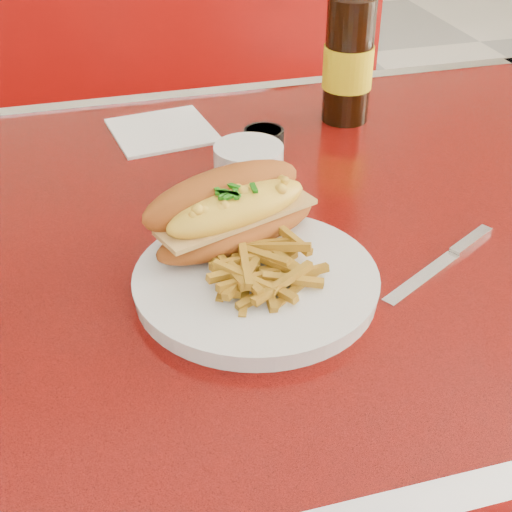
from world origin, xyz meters
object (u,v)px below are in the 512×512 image
object	(u,v)px
diner_table	(246,330)
booth_bench_far	(162,223)
knife	(449,257)
beer_bottle	(349,49)
fork	(220,240)
sauce_cup_right	(264,138)
dinner_plate	(256,281)
gravy_ramekin	(249,163)
mac_hoagie	(232,211)

from	to	relation	value
diner_table	booth_bench_far	distance (m)	0.87
knife	beer_bottle	bearing A→B (deg)	55.88
booth_bench_far	fork	xyz separation A→B (m)	(-0.04, -0.87, 0.50)
diner_table	beer_bottle	distance (m)	0.42
beer_bottle	knife	world-z (taller)	beer_bottle
knife	sauce_cup_right	bearing A→B (deg)	80.41
fork	sauce_cup_right	distance (m)	0.26
fork	dinner_plate	bearing A→B (deg)	-153.68
booth_bench_far	gravy_ramekin	bearing A→B (deg)	-87.69
mac_hoagie	gravy_ramekin	distance (m)	0.16
sauce_cup_right	knife	size ratio (longest dim) A/B	0.42
beer_bottle	booth_bench_far	bearing A→B (deg)	110.76
beer_bottle	gravy_ramekin	bearing A→B (deg)	-141.20
diner_table	beer_bottle	size ratio (longest dim) A/B	4.42
knife	gravy_ramekin	bearing A→B (deg)	95.63
diner_table	knife	world-z (taller)	knife
diner_table	gravy_ramekin	size ratio (longest dim) A/B	13.82
beer_bottle	dinner_plate	bearing A→B (deg)	-122.79
booth_bench_far	gravy_ramekin	distance (m)	0.88
diner_table	gravy_ramekin	bearing A→B (deg)	72.52
dinner_plate	sauce_cup_right	xyz separation A→B (m)	(0.10, 0.31, 0.01)
dinner_plate	gravy_ramekin	distance (m)	0.23
fork	sauce_cup_right	size ratio (longest dim) A/B	2.14
mac_hoagie	beer_bottle	size ratio (longest dim) A/B	0.75
sauce_cup_right	dinner_plate	bearing A→B (deg)	-107.42
booth_bench_far	mac_hoagie	bearing A→B (deg)	-91.90
mac_hoagie	fork	xyz separation A→B (m)	(-0.01, 0.00, -0.03)
diner_table	fork	xyz separation A→B (m)	(-0.04, -0.06, 0.18)
mac_hoagie	beer_bottle	world-z (taller)	beer_bottle
gravy_ramekin	knife	size ratio (longest dim) A/B	0.53
gravy_ramekin	knife	xyz separation A→B (m)	(0.16, -0.22, -0.02)
dinner_plate	gravy_ramekin	world-z (taller)	gravy_ramekin
sauce_cup_right	fork	bearing A→B (deg)	-116.30
diner_table	fork	size ratio (longest dim) A/B	8.19
booth_bench_far	sauce_cup_right	size ratio (longest dim) A/B	17.07
diner_table	sauce_cup_right	xyz separation A→B (m)	(0.07, 0.18, 0.18)
sauce_cup_right	beer_bottle	xyz separation A→B (m)	(0.14, 0.06, 0.09)
mac_hoagie	dinner_plate	bearing A→B (deg)	-104.51
fork	knife	bearing A→B (deg)	-97.13
dinner_plate	gravy_ramekin	xyz separation A→B (m)	(0.05, 0.22, 0.02)
dinner_plate	mac_hoagie	distance (m)	0.08
booth_bench_far	gravy_ramekin	size ratio (longest dim) A/B	13.48
beer_bottle	mac_hoagie	bearing A→B (deg)	-129.09
gravy_ramekin	sauce_cup_right	bearing A→B (deg)	62.77
diner_table	booth_bench_far	bearing A→B (deg)	90.00
diner_table	mac_hoagie	xyz separation A→B (m)	(-0.03, -0.06, 0.21)
sauce_cup_right	mac_hoagie	bearing A→B (deg)	-113.33
dinner_plate	mac_hoagie	bearing A→B (deg)	95.23
booth_bench_far	fork	world-z (taller)	booth_bench_far
gravy_ramekin	fork	bearing A→B (deg)	-115.75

